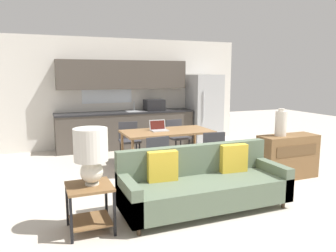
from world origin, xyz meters
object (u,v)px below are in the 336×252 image
Objects in this scene: side_table at (90,200)px; table_lamp at (91,152)px; credenza at (288,156)px; laptop at (159,128)px; refrigerator at (204,108)px; dining_chair_near_right at (211,150)px; dining_table at (167,134)px; vase at (281,123)px; couch at (203,185)px; dining_chair_near_left at (154,156)px; dining_chair_far_right at (177,136)px; dining_chair_far_left at (129,139)px.

table_lamp is at bearing 25.10° from side_table.
laptop is at bearing 143.76° from credenza.
refrigerator is 2.19× the size of dining_chair_near_right.
dining_table is 2.06× the size of dining_chair_near_right.
vase reaches higher than dining_chair_near_right.
dining_chair_near_right is (0.54, -0.76, -0.20)m from dining_table.
couch is (-2.15, -3.98, -0.57)m from refrigerator.
dining_table is 0.19m from laptop.
table_lamp is 1.80m from dining_chair_near_left.
table_lamp reaches higher than dining_chair_near_right.
dining_chair_near_left is at bearing -130.87° from refrigerator.
dining_chair_far_right is at bearing 54.38° from dining_table.
vase reaches higher than dining_chair_far_left.
dining_table is 5.29× the size of laptop.
laptop is (1.64, 2.12, 0.42)m from side_table.
dining_table is at bearing -133.03° from refrigerator.
dining_chair_far_right is (0.53, 0.74, -0.20)m from dining_table.
side_table is 3.09m from dining_chair_far_left.
dining_chair_far_left is at bearing 124.51° from dining_table.
dining_chair_far_left is 1.00× the size of dining_chair_near_left.
table_lamp is at bearing -127.22° from laptop.
credenza is (1.76, -1.32, -0.30)m from dining_table.
vase is at bearing 19.61° from couch.
table_lamp is 1.40× the size of vase.
vase reaches higher than credenza.
dining_table is 0.94m from dining_chair_far_right.
dining_chair_far_left is 0.87m from laptop.
dining_chair_near_right reaches higher than side_table.
dining_chair_far_left is 1.56m from dining_chair_near_left.
laptop reaches higher than couch.
laptop is at bearing 86.70° from couch.
laptop is (-0.68, -0.67, 0.31)m from dining_chair_far_right.
dining_chair_far_right is (-1.36, -1.28, -0.42)m from refrigerator.
table_lamp is 0.80× the size of dining_chair_near_right.
refrigerator is at bearing 47.93° from side_table.
table_lamp reaches higher than credenza.
dining_chair_near_right is at bearing 56.40° from couch.
side_table is (-1.52, -0.09, 0.04)m from couch.
side_table is at bearing 39.13° from dining_chair_near_left.
dining_chair_near_left is 2.57× the size of laptop.
dining_table is at bearing 48.91° from side_table.
laptop is (1.60, 2.10, -0.15)m from table_lamp.
dining_chair_near_right is 1.00× the size of dining_chair_far_right.
dining_chair_far_right is 1.00× the size of dining_chair_near_left.
laptop is at bearing -121.04° from dining_chair_near_left.
dining_chair_near_left is (-1.07, -1.52, 0.00)m from dining_chair_far_right.
table_lamp is (-1.75, -2.03, 0.26)m from dining_table.
dining_chair_near_right is at bearing 153.19° from vase.
couch is 4.81× the size of vase.
dining_table is 2.69m from table_lamp.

